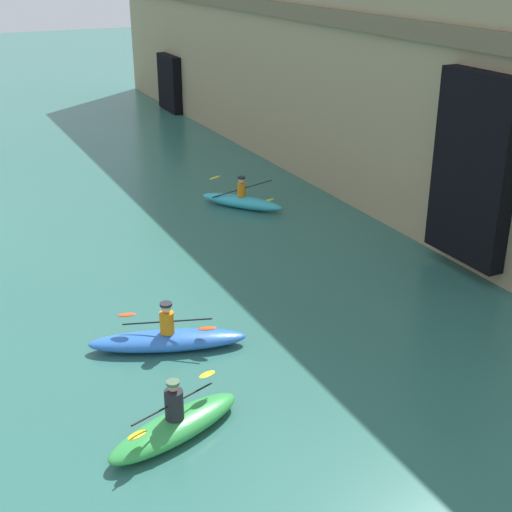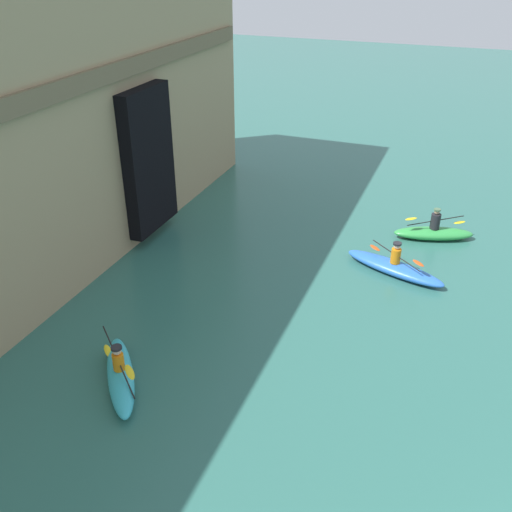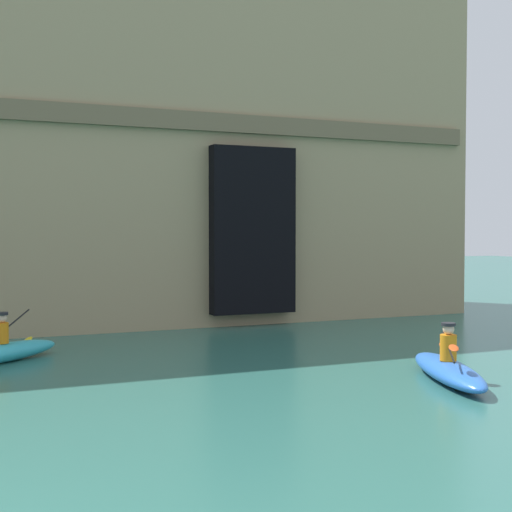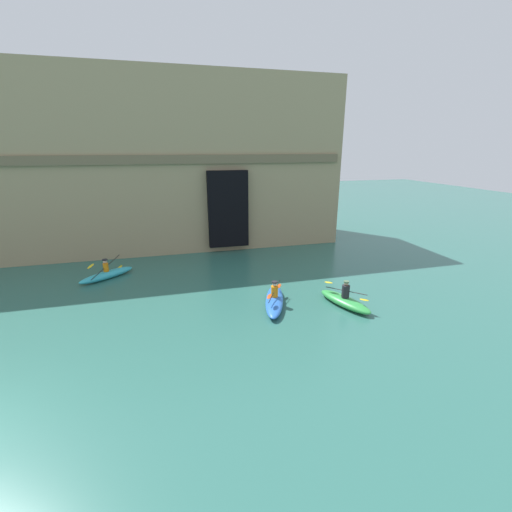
# 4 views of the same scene
# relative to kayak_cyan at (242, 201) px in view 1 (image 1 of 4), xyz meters

# --- Properties ---
(cliff_bluff) EXTENTS (40.23, 7.06, 11.73)m
(cliff_bluff) POSITION_rel_kayak_cyan_xyz_m (-4.10, 6.86, 5.59)
(cliff_bluff) COLOR #9E8966
(cliff_bluff) RESTS_ON ground
(kayak_cyan) EXTENTS (2.91, 2.41, 1.14)m
(kayak_cyan) POSITION_rel_kayak_cyan_xyz_m (0.00, 0.00, 0.00)
(kayak_cyan) COLOR #33B2C6
(kayak_cyan) RESTS_ON ground
(kayak_blue) EXTENTS (1.97, 3.66, 1.16)m
(kayak_blue) POSITION_rel_kayak_cyan_xyz_m (8.02, -5.61, -0.02)
(kayak_blue) COLOR blue
(kayak_blue) RESTS_ON ground
(kayak_green) EXTENTS (1.71, 3.06, 1.22)m
(kayak_green) POSITION_rel_kayak_cyan_xyz_m (11.13, -6.57, 0.00)
(kayak_green) COLOR green
(kayak_green) RESTS_ON ground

